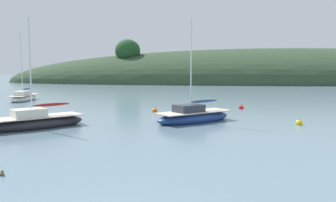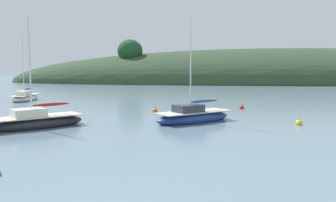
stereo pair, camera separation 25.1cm
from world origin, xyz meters
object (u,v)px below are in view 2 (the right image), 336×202
Objects in this scene: sailboat_white_near at (193,117)px; mooring_buoy_channel at (242,108)px; mooring_buoy_outer at (155,111)px; mooring_buoy_inner at (299,123)px; sailboat_orange_cutter at (36,122)px; sailboat_blue_center at (25,98)px.

sailboat_white_near is 9.31m from mooring_buoy_channel.
mooring_buoy_outer is at bearing 122.81° from sailboat_white_near.
sailboat_white_near is 13.61× the size of mooring_buoy_inner.
sailboat_orange_cutter is at bearing -171.55° from mooring_buoy_inner.
sailboat_blue_center reaches higher than sailboat_orange_cutter.
mooring_buoy_channel is (-2.61, 8.94, 0.00)m from mooring_buoy_inner.
sailboat_orange_cutter is at bearing -127.61° from mooring_buoy_outer.
mooring_buoy_inner is 1.00× the size of mooring_buoy_channel.
sailboat_blue_center reaches higher than mooring_buoy_outer.
mooring_buoy_channel is (14.22, 11.44, -0.25)m from sailboat_orange_cutter.
sailboat_orange_cutter is at bearing -161.89° from sailboat_white_near.
mooring_buoy_outer is at bearing 150.19° from mooring_buoy_inner.
sailboat_orange_cutter is at bearing -141.19° from mooring_buoy_channel.
sailboat_blue_center is 14.98× the size of mooring_buoy_channel.
sailboat_white_near is 6.20m from mooring_buoy_outer.
mooring_buoy_inner is at bearing -29.61° from sailboat_blue_center.
mooring_buoy_outer is (-3.36, 5.20, -0.25)m from sailboat_white_near.
sailboat_orange_cutter is 18.25m from mooring_buoy_channel.
sailboat_orange_cutter is 0.87× the size of sailboat_blue_center.
sailboat_blue_center is at bearing 165.42° from mooring_buoy_channel.
mooring_buoy_channel is 8.29m from mooring_buoy_outer.
sailboat_white_near is at bearing 18.11° from sailboat_orange_cutter.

